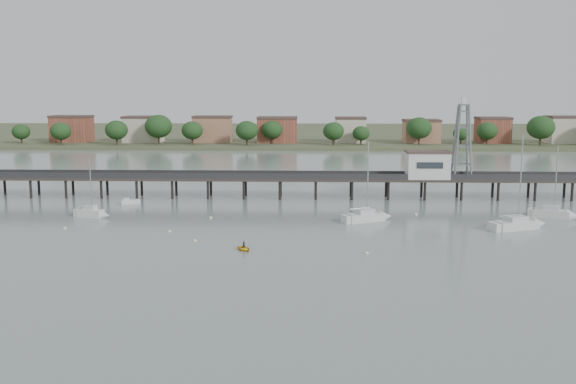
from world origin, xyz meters
The scene contains 13 objects.
ground_plane centered at (0.00, 0.00, 0.00)m, with size 500.00×500.00×0.00m, color gray.
pier centered at (0.00, 60.00, 3.79)m, with size 150.00×5.00×5.50m.
pier_building centered at (25.00, 60.00, 6.67)m, with size 8.40×5.40×5.30m.
lattice_tower centered at (31.50, 60.00, 11.10)m, with size 3.20×3.20×15.50m.
sailboat_c centered at (12.28, 38.01, 0.64)m, with size 8.37×5.76×13.50m.
sailboat_b centered at (-33.36, 39.33, 0.66)m, with size 6.14×3.32×9.98m.
sailboat_e centered at (43.26, 41.20, 0.65)m, with size 7.74×5.17×12.50m.
sailboat_d centered at (34.91, 32.94, 0.63)m, with size 9.58×6.12×15.20m.
white_tender centered at (-31.02, 52.16, 0.41)m, with size 3.71×2.62×1.33m.
yellow_dinghy centered at (-6.40, 18.09, 0.00)m, with size 2.00×0.58×2.80m, color gold.
dinghy_occupant centered at (-6.40, 18.09, 0.00)m, with size 0.35×0.97×0.23m, color black.
mooring_buoys centered at (-0.82, 29.11, 0.08)m, with size 81.00×27.24×0.39m.
far_shore centered at (0.36, 239.58, 0.95)m, with size 500.00×170.00×10.40m.
Camera 1 is at (2.06, -63.74, 20.64)m, focal length 40.00 mm.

